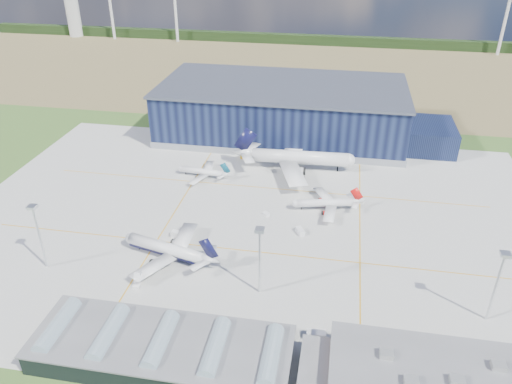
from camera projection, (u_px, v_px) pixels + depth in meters
name	position (u px, v px, depth m)	size (l,w,h in m)	color
ground	(246.00, 234.00, 178.21)	(600.00, 600.00, 0.00)	#385A21
apron	(252.00, 219.00, 186.78)	(220.00, 160.00, 0.08)	#A2A29D
farmland	(304.00, 69.00, 367.13)	(600.00, 220.00, 0.01)	olive
treeline	(313.00, 40.00, 433.87)	(600.00, 8.00, 8.00)	black
hangar	(288.00, 113.00, 253.51)	(145.00, 62.00, 26.10)	black
ops_building	(428.00, 383.00, 115.81)	(46.00, 23.00, 10.90)	brown
glass_concourse	(175.00, 350.00, 125.88)	(78.00, 23.00, 8.60)	black
light_mast_west	(37.00, 227.00, 154.21)	(2.60, 2.60, 23.00)	silver
light_mast_center	(260.00, 250.00, 143.36)	(2.60, 2.60, 23.00)	silver
light_mast_east	(499.00, 276.00, 133.28)	(2.60, 2.60, 23.00)	silver
airliner_navy	(166.00, 243.00, 162.96)	(36.42, 35.63, 11.88)	silver
airliner_red	(325.00, 199.00, 190.81)	(27.92, 27.31, 9.10)	silver
airliner_widebody	(300.00, 151.00, 219.05)	(54.83, 53.64, 17.88)	silver
airliner_regional	(202.00, 169.00, 214.86)	(24.60, 24.06, 8.02)	silver
gse_van_a	(179.00, 235.00, 175.81)	(2.25, 5.17, 2.25)	silver
gse_cart_a	(361.00, 201.00, 197.24)	(1.94, 2.92, 1.26)	silver
gse_van_b	(300.00, 231.00, 177.90)	(1.99, 4.35, 1.99)	silver
gse_tug_c	(242.00, 157.00, 233.32)	(1.86, 2.97, 1.30)	gold
gse_cart_b	(266.00, 214.00, 188.72)	(1.92, 2.88, 1.25)	silver
gse_van_c	(316.00, 335.00, 133.73)	(2.48, 5.17, 2.48)	silver
airstair	(139.00, 278.00, 154.05)	(1.92, 4.79, 3.06)	silver
car_a	(432.00, 358.00, 127.66)	(1.60, 3.97, 1.35)	#99999E
car_b	(251.00, 322.00, 138.74)	(1.40, 4.01, 1.32)	#99999E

